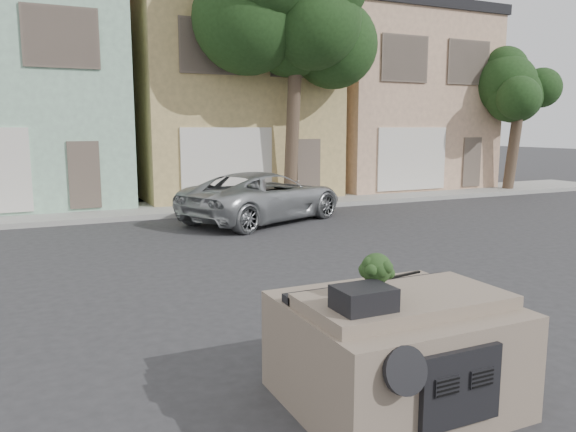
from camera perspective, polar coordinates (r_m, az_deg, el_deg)
ground_plane at (r=8.28m, az=-1.76°, el=-9.65°), size 120.00×120.00×0.00m
sidewalk at (r=18.17m, az=-14.95°, el=0.54°), size 40.00×3.00×0.15m
townhouse_mint at (r=21.75m, az=-26.57°, el=11.03°), size 7.20×8.20×7.55m
townhouse_tan at (r=22.87m, az=-7.05°, el=11.74°), size 7.20×8.20×7.55m
townhouse_beige at (r=26.19m, az=9.07°, el=11.34°), size 7.20×8.20×7.55m
silver_pickup at (r=16.06m, az=-2.43°, el=-0.51°), size 5.61×4.24×1.42m
tree_near at (r=18.91m, az=0.44°, el=13.84°), size 4.40×4.00×8.50m
tree_far at (r=24.84m, az=22.05°, el=9.15°), size 3.20×3.00×6.00m
car_dashboard at (r=5.63m, az=10.68°, el=-12.93°), size 2.00×1.80×1.12m
instrument_hump at (r=4.82m, az=7.68°, el=-8.29°), size 0.48×0.38×0.20m
wiper_arm at (r=5.90m, az=10.91°, el=-6.07°), size 0.69×0.15×0.02m
broccoli at (r=5.16m, az=8.95°, el=-5.91°), size 0.46×0.46×0.42m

